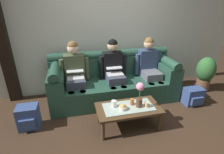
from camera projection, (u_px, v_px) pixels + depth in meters
name	position (u px, v px, depth m)	size (l,w,h in m)	color
ground_plane	(132.00, 134.00, 2.68)	(14.00, 14.00, 0.00)	#382619
back_wall_patterned	(108.00, 24.00, 3.61)	(6.00, 0.12, 2.90)	silver
couch	(114.00, 81.00, 3.57)	(2.50, 0.88, 0.96)	#234738
person_left	(75.00, 71.00, 3.29)	(0.56, 0.67, 1.22)	#383D4C
person_middle	(114.00, 68.00, 3.45)	(0.56, 0.67, 1.22)	#383D4C
person_right	(149.00, 65.00, 3.61)	(0.56, 0.67, 1.22)	#595B66
coffee_table	(128.00, 109.00, 2.73)	(1.00, 0.53, 0.37)	#47331E
flower_vase	(140.00, 93.00, 2.62)	(0.12, 0.12, 0.41)	brown
snack_bowl	(123.00, 107.00, 2.63)	(0.12, 0.12, 0.10)	silver
cup_near_left	(132.00, 102.00, 2.75)	(0.06, 0.06, 0.10)	#B26633
cup_near_right	(114.00, 104.00, 2.69)	(0.08, 0.08, 0.11)	white
cup_far_center	(147.00, 105.00, 2.69)	(0.06, 0.06, 0.08)	#DBB77A
backpack_right	(193.00, 96.00, 3.41)	(0.35, 0.29, 0.34)	#33477A
backpack_left	(29.00, 117.00, 2.75)	(0.32, 0.29, 0.39)	#33477A
potted_plant	(205.00, 72.00, 3.85)	(0.40, 0.40, 0.78)	brown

